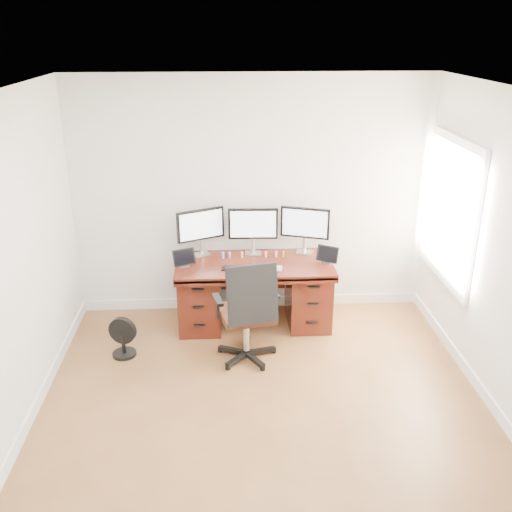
{
  "coord_description": "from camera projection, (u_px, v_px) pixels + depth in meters",
  "views": [
    {
      "loc": [
        -0.31,
        -3.9,
        3.14
      ],
      "look_at": [
        0.0,
        1.5,
        0.95
      ],
      "focal_mm": 40.0,
      "sensor_mm": 36.0,
      "label": 1
    }
  ],
  "objects": [
    {
      "name": "floor_fan",
      "position": [
        123.0,
        338.0,
        5.78
      ],
      "size": [
        0.29,
        0.24,
        0.42
      ],
      "rotation": [
        0.0,
        0.0,
        -0.28
      ],
      "color": "black",
      "rests_on": "ground"
    },
    {
      "name": "trackpad",
      "position": [
        276.0,
        268.0,
        6.04
      ],
      "size": [
        0.16,
        0.16,
        0.01
      ],
      "primitive_type": "cube",
      "rotation": [
        0.0,
        0.0,
        -0.19
      ],
      "color": "#B7B9BE",
      "rests_on": "desk"
    },
    {
      "name": "figurine_pink",
      "position": [
        276.0,
        254.0,
        6.33
      ],
      "size": [
        0.03,
        0.03,
        0.07
      ],
      "color": "#DF64B6",
      "rests_on": "desk"
    },
    {
      "name": "monitor_center",
      "position": [
        253.0,
        225.0,
        6.31
      ],
      "size": [
        0.55,
        0.15,
        0.53
      ],
      "rotation": [
        0.0,
        0.0,
        -0.04
      ],
      "color": "silver",
      "rests_on": "desk"
    },
    {
      "name": "figurine_purple",
      "position": [
        229.0,
        255.0,
        6.3
      ],
      "size": [
        0.03,
        0.03,
        0.07
      ],
      "color": "#8D6FE5",
      "rests_on": "desk"
    },
    {
      "name": "phone",
      "position": [
        260.0,
        264.0,
        6.13
      ],
      "size": [
        0.12,
        0.06,
        0.01
      ],
      "primitive_type": "cube",
      "rotation": [
        0.0,
        0.0,
        0.06
      ],
      "color": "black",
      "rests_on": "desk"
    },
    {
      "name": "tablet_left",
      "position": [
        184.0,
        259.0,
        6.07
      ],
      "size": [
        0.25,
        0.15,
        0.19
      ],
      "rotation": [
        0.0,
        0.0,
        0.38
      ],
      "color": "silver",
      "rests_on": "desk"
    },
    {
      "name": "office_chair",
      "position": [
        248.0,
        328.0,
        5.64
      ],
      "size": [
        0.7,
        0.7,
        1.1
      ],
      "rotation": [
        0.0,
        0.0,
        0.22
      ],
      "color": "black",
      "rests_on": "ground"
    },
    {
      "name": "keyboard",
      "position": [
        257.0,
        270.0,
        5.99
      ],
      "size": [
        0.32,
        0.17,
        0.01
      ],
      "primitive_type": "cube",
      "rotation": [
        0.0,
        0.0,
        -0.12
      ],
      "color": "silver",
      "rests_on": "desk"
    },
    {
      "name": "drawing_tablet",
      "position": [
        232.0,
        268.0,
        6.04
      ],
      "size": [
        0.22,
        0.16,
        0.01
      ],
      "primitive_type": "cube",
      "rotation": [
        0.0,
        0.0,
        -0.17
      ],
      "color": "black",
      "rests_on": "desk"
    },
    {
      "name": "figurine_orange",
      "position": [
        266.0,
        254.0,
        6.32
      ],
      "size": [
        0.03,
        0.03,
        0.07
      ],
      "color": "#E87D58",
      "rests_on": "desk"
    },
    {
      "name": "monitor_right",
      "position": [
        305.0,
        224.0,
        6.34
      ],
      "size": [
        0.53,
        0.21,
        0.53
      ],
      "rotation": [
        0.0,
        0.0,
        -0.33
      ],
      "color": "silver",
      "rests_on": "desk"
    },
    {
      "name": "tablet_right",
      "position": [
        328.0,
        256.0,
        6.15
      ],
      "size": [
        0.24,
        0.18,
        0.19
      ],
      "rotation": [
        0.0,
        0.0,
        -0.54
      ],
      "color": "silver",
      "rests_on": "desk"
    },
    {
      "name": "monitor_left",
      "position": [
        201.0,
        226.0,
        6.28
      ],
      "size": [
        0.51,
        0.27,
        0.53
      ],
      "rotation": [
        0.0,
        0.0,
        0.44
      ],
      "color": "silver",
      "rests_on": "desk"
    },
    {
      "name": "back_wall",
      "position": [
        252.0,
        198.0,
        6.38
      ],
      "size": [
        4.0,
        0.1,
        2.7
      ],
      "primitive_type": "cube",
      "color": "white",
      "rests_on": "ground"
    },
    {
      "name": "desk",
      "position": [
        254.0,
        290.0,
        6.35
      ],
      "size": [
        1.7,
        0.8,
        0.75
      ],
      "color": "#43160D",
      "rests_on": "ground"
    },
    {
      "name": "figurine_yellow",
      "position": [
        242.0,
        254.0,
        6.31
      ],
      "size": [
        0.03,
        0.03,
        0.07
      ],
      "color": "#E1AF62",
      "rests_on": "desk"
    },
    {
      "name": "figurine_brown",
      "position": [
        283.0,
        253.0,
        6.33
      ],
      "size": [
        0.03,
        0.03,
        0.07
      ],
      "color": "brown",
      "rests_on": "desk"
    },
    {
      "name": "ground",
      "position": [
        266.0,
        427.0,
        4.81
      ],
      "size": [
        4.5,
        4.5,
        0.0
      ],
      "primitive_type": "plane",
      "color": "brown",
      "rests_on": "ground"
    },
    {
      "name": "figurine_blue",
      "position": [
        223.0,
        255.0,
        6.29
      ],
      "size": [
        0.03,
        0.03,
        0.07
      ],
      "color": "#6F8CF4",
      "rests_on": "desk"
    }
  ]
}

